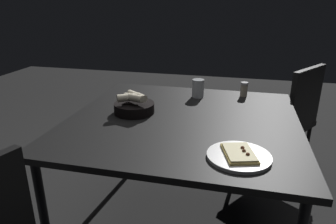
# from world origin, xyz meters

# --- Properties ---
(dining_table) EXTENTS (1.16, 1.19, 0.75)m
(dining_table) POSITION_xyz_m (0.00, 0.00, 0.70)
(dining_table) COLOR black
(dining_table) RESTS_ON ground
(pizza_plate) EXTENTS (0.26, 0.26, 0.04)m
(pizza_plate) POSITION_xyz_m (0.37, 0.30, 0.76)
(pizza_plate) COLOR white
(pizza_plate) RESTS_ON dining_table
(bread_basket) EXTENTS (0.22, 0.22, 0.12)m
(bread_basket) POSITION_xyz_m (-0.01, -0.28, 0.79)
(bread_basket) COLOR black
(bread_basket) RESTS_ON dining_table
(beer_glass) EXTENTS (0.08, 0.08, 0.11)m
(beer_glass) POSITION_xyz_m (-0.38, 0.02, 0.80)
(beer_glass) COLOR silver
(beer_glass) RESTS_ON dining_table
(pepper_shaker) EXTENTS (0.05, 0.05, 0.09)m
(pepper_shaker) POSITION_xyz_m (-0.47, 0.31, 0.79)
(pepper_shaker) COLOR #BFB299
(pepper_shaker) RESTS_ON dining_table
(chair_far) EXTENTS (0.61, 0.61, 0.90)m
(chair_far) POSITION_xyz_m (-0.79, 0.64, 0.52)
(chair_far) COLOR #292929
(chair_far) RESTS_ON ground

